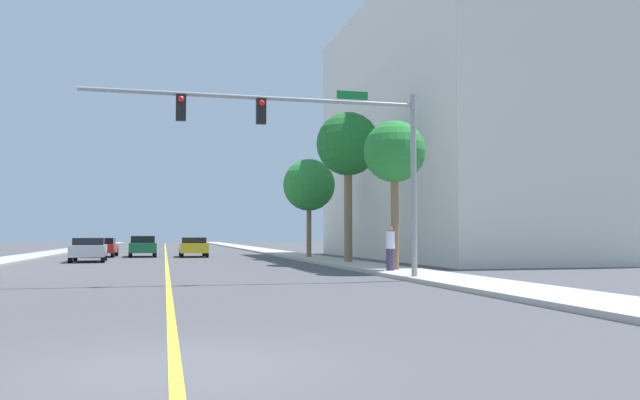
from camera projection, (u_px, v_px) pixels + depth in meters
ground at (166, 256)px, 48.38m from camera, size 192.00×192.00×0.00m
sidewalk_left at (35, 256)px, 46.22m from camera, size 2.68×168.00×0.15m
sidewalk_right at (286, 254)px, 50.56m from camera, size 2.68×168.00×0.15m
lane_marking_center at (166, 256)px, 48.39m from camera, size 0.16×144.00×0.01m
building_right_near at (466, 130)px, 43.98m from camera, size 13.80×25.86×17.54m
traffic_signal_mast at (316, 136)px, 21.51m from camera, size 11.19×0.36×6.34m
palm_near at (394, 153)px, 26.70m from camera, size 2.58×2.58×6.19m
palm_mid at (348, 146)px, 34.49m from camera, size 3.42×3.42×8.04m
palm_far at (309, 185)px, 41.96m from camera, size 3.40×3.40×6.41m
car_red at (102, 247)px, 45.92m from camera, size 1.98×4.30×1.36m
car_silver at (89, 249)px, 37.68m from camera, size 2.14×4.60×1.40m
car_green at (143, 246)px, 46.26m from camera, size 2.03×4.55×1.50m
car_yellow at (193, 247)px, 46.04m from camera, size 1.94×4.49×1.40m
pedestrian at (390, 248)px, 25.70m from camera, size 0.38×0.38×1.80m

